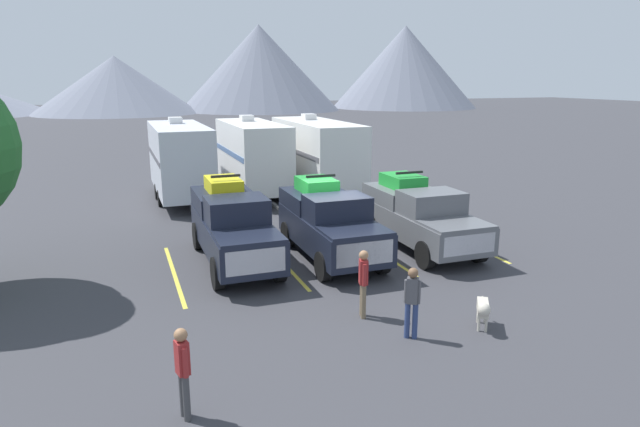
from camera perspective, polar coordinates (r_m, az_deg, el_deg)
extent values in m
plane|color=#38383D|center=(18.07, 1.26, -4.51)|extent=(240.00, 240.00, 0.00)
cube|color=black|center=(17.34, -8.90, -2.21)|extent=(1.94, 5.80, 0.96)
cube|color=black|center=(15.24, -7.43, -2.38)|extent=(1.84, 1.63, 0.08)
cube|color=black|center=(16.62, -8.66, 0.26)|extent=(1.80, 1.52, 0.81)
cube|color=slate|center=(16.04, -8.24, -0.08)|extent=(1.68, 0.24, 0.60)
cube|color=black|center=(18.64, -9.93, 1.36)|extent=(1.88, 2.67, 0.60)
cube|color=silver|center=(14.65, -6.70, -4.96)|extent=(1.62, 0.07, 0.67)
cylinder|color=black|center=(15.85, -4.31, -5.46)|extent=(0.29, 0.93, 0.92)
cylinder|color=black|center=(15.50, -10.59, -6.12)|extent=(0.29, 0.93, 0.92)
cylinder|color=black|center=(19.50, -7.46, -1.82)|extent=(0.29, 0.93, 0.92)
cylinder|color=black|center=(19.22, -12.56, -2.28)|extent=(0.29, 0.93, 0.92)
cube|color=yellow|center=(18.54, -10.00, 2.95)|extent=(1.06, 1.71, 0.45)
cylinder|color=black|center=(18.05, -8.33, 2.71)|extent=(0.18, 0.44, 0.44)
cylinder|color=black|center=(17.90, -11.01, 2.50)|extent=(0.18, 0.44, 0.44)
cylinder|color=black|center=(19.18, -9.05, 3.34)|extent=(0.18, 0.44, 0.44)
cylinder|color=black|center=(19.04, -11.58, 3.15)|extent=(0.18, 0.44, 0.44)
cube|color=black|center=(18.01, -9.78, 3.85)|extent=(0.95, 0.09, 0.08)
cube|color=black|center=(17.62, 1.18, -1.87)|extent=(2.05, 5.24, 0.96)
cube|color=black|center=(15.80, 3.65, -1.79)|extent=(1.94, 1.48, 0.08)
cube|color=black|center=(16.97, 1.76, 0.55)|extent=(1.90, 1.37, 0.78)
cube|color=slate|center=(16.47, 2.46, 0.27)|extent=(1.78, 0.23, 0.57)
cube|color=black|center=(18.72, -0.37, 1.47)|extent=(1.99, 2.42, 0.56)
cube|color=silver|center=(15.32, 4.67, -4.16)|extent=(1.71, 0.07, 0.67)
cylinder|color=black|center=(16.56, 6.40, -4.74)|extent=(0.29, 0.87, 0.87)
cylinder|color=black|center=(15.86, 0.35, -5.50)|extent=(0.29, 0.87, 0.87)
cylinder|color=black|center=(19.67, 1.82, -1.65)|extent=(0.29, 0.87, 0.87)
cylinder|color=black|center=(19.08, -3.36, -2.16)|extent=(0.29, 0.87, 0.87)
cube|color=green|center=(18.61, -0.37, 2.99)|extent=(1.12, 1.55, 0.45)
cylinder|color=black|center=(18.28, 1.53, 2.77)|extent=(0.18, 0.44, 0.44)
cylinder|color=black|center=(17.98, -1.17, 2.58)|extent=(0.18, 0.44, 0.44)
cylinder|color=black|center=(19.26, 0.37, 3.34)|extent=(0.18, 0.44, 0.44)
cylinder|color=black|center=(18.97, -2.20, 3.17)|extent=(0.18, 0.44, 0.44)
cube|color=black|center=(18.15, 0.08, 3.91)|extent=(1.01, 0.09, 0.08)
cube|color=#595B60|center=(19.03, 10.58, -1.04)|extent=(2.11, 5.50, 0.87)
cube|color=#595B60|center=(17.30, 13.94, -1.09)|extent=(2.01, 1.55, 0.08)
cube|color=#595B60|center=(18.42, 11.46, 1.07)|extent=(1.96, 1.44, 0.78)
cube|color=slate|center=(17.94, 12.41, 0.81)|extent=(1.83, 0.23, 0.57)
cube|color=#595B60|center=(20.11, 8.54, 1.95)|extent=(2.05, 2.54, 0.56)
cube|color=silver|center=(16.83, 15.24, -3.12)|extent=(1.77, 0.07, 0.61)
cylinder|color=black|center=(18.17, 16.10, -3.51)|extent=(0.29, 0.88, 0.88)
cylinder|color=black|center=(17.14, 10.89, -4.24)|extent=(0.29, 0.88, 0.88)
cylinder|color=black|center=(21.16, 10.22, -0.73)|extent=(0.29, 0.88, 0.88)
cylinder|color=black|center=(20.29, 5.53, -1.21)|extent=(0.29, 0.88, 0.88)
cube|color=green|center=(20.02, 8.59, 3.37)|extent=(1.15, 1.62, 0.45)
cylinder|color=black|center=(19.77, 10.55, 3.15)|extent=(0.18, 0.44, 0.44)
cylinder|color=black|center=(19.32, 8.15, 2.99)|extent=(0.18, 0.44, 0.44)
cylinder|color=black|center=(20.72, 9.01, 3.69)|extent=(0.18, 0.44, 0.44)
cylinder|color=black|center=(20.29, 6.68, 3.56)|extent=(0.18, 0.44, 0.44)
cube|color=black|center=(19.56, 9.27, 4.22)|extent=(1.04, 0.09, 0.08)
cube|color=gold|center=(17.10, -14.90, -6.06)|extent=(0.12, 5.50, 0.01)
cube|color=gold|center=(17.67, -3.99, -4.95)|extent=(0.12, 5.50, 0.01)
cube|color=gold|center=(18.84, 5.87, -3.79)|extent=(0.12, 5.50, 0.01)
cube|color=gold|center=(20.49, 14.34, -2.70)|extent=(0.12, 5.50, 0.01)
cube|color=silver|center=(26.66, -14.33, 5.60)|extent=(2.37, 6.78, 3.06)
cube|color=#595960|center=(26.54, -16.87, 5.74)|extent=(0.06, 6.49, 0.24)
cube|color=silver|center=(27.49, -14.79, 9.34)|extent=(0.60, 0.70, 0.30)
cube|color=#333333|center=(23.09, -12.92, 0.05)|extent=(0.13, 1.20, 0.12)
cylinder|color=black|center=(26.29, -11.60, 1.92)|extent=(0.22, 0.76, 0.76)
cylinder|color=black|center=(26.06, -16.24, 1.54)|extent=(0.22, 0.76, 0.76)
cylinder|color=black|center=(27.87, -12.14, 2.56)|extent=(0.22, 0.76, 0.76)
cylinder|color=black|center=(27.64, -16.52, 2.21)|extent=(0.22, 0.76, 0.76)
cube|color=white|center=(27.30, -7.03, 6.13)|extent=(2.35, 6.69, 3.07)
cube|color=#4C6B99|center=(27.03, -9.45, 6.30)|extent=(0.06, 6.41, 0.24)
cube|color=silver|center=(28.10, -7.62, 9.79)|extent=(0.60, 0.70, 0.30)
cube|color=#333333|center=(23.87, -4.64, 0.80)|extent=(0.13, 1.20, 0.12)
cylinder|color=black|center=(27.09, -4.33, 2.52)|extent=(0.22, 0.76, 0.76)
cylinder|color=black|center=(26.58, -8.73, 2.17)|extent=(0.22, 0.76, 0.76)
cylinder|color=black|center=(28.60, -5.24, 3.10)|extent=(0.22, 0.76, 0.76)
cylinder|color=black|center=(28.12, -9.42, 2.79)|extent=(0.22, 0.76, 0.76)
cube|color=white|center=(27.51, -0.37, 6.33)|extent=(2.48, 7.52, 3.11)
cube|color=#595960|center=(27.09, -2.83, 6.52)|extent=(0.06, 7.20, 0.24)
cube|color=silver|center=(28.39, -1.18, 10.01)|extent=(0.60, 0.70, 0.30)
cube|color=#333333|center=(23.85, 3.27, 0.82)|extent=(0.13, 1.20, 0.12)
cylinder|color=black|center=(27.37, 2.50, 2.66)|extent=(0.22, 0.76, 0.76)
cylinder|color=black|center=(26.59, -1.96, 2.33)|extent=(0.22, 0.76, 0.76)
cylinder|color=black|center=(29.01, 1.10, 3.31)|extent=(0.22, 0.76, 0.76)
cylinder|color=black|center=(28.27, -3.13, 3.01)|extent=(0.22, 0.76, 0.76)
cylinder|color=#726047|center=(13.51, 4.53, -9.12)|extent=(0.13, 0.13, 0.86)
cylinder|color=#726047|center=(13.67, 4.41, -8.83)|extent=(0.13, 0.13, 0.86)
cube|color=maroon|center=(13.32, 4.53, -6.06)|extent=(0.26, 0.29, 0.61)
sphere|color=#9E704C|center=(13.18, 4.57, -4.33)|extent=(0.23, 0.23, 0.23)
cylinder|color=maroon|center=(13.20, 4.63, -6.39)|extent=(0.10, 0.10, 0.55)
cylinder|color=maroon|center=(13.46, 4.43, -5.98)|extent=(0.10, 0.10, 0.55)
cylinder|color=navy|center=(12.69, 9.05, -10.88)|extent=(0.12, 0.12, 0.84)
cylinder|color=navy|center=(12.68, 9.83, -10.94)|extent=(0.12, 0.12, 0.84)
cube|color=#4C4C51|center=(12.41, 9.57, -7.89)|extent=(0.31, 0.30, 0.60)
sphere|color=brown|center=(12.26, 9.65, -6.10)|extent=(0.23, 0.23, 0.23)
cylinder|color=#4C4C51|center=(12.43, 8.94, -7.97)|extent=(0.10, 0.10, 0.54)
cylinder|color=#4C4C51|center=(12.41, 10.19, -8.06)|extent=(0.10, 0.10, 0.54)
cylinder|color=#3F3F42|center=(10.08, -13.69, -18.13)|extent=(0.12, 0.12, 0.84)
cylinder|color=#3F3F42|center=(10.22, -14.05, -17.67)|extent=(0.12, 0.12, 0.84)
cube|color=maroon|center=(9.79, -14.12, -14.30)|extent=(0.25, 0.28, 0.60)
sphere|color=#9E704C|center=(9.61, -14.27, -12.13)|extent=(0.23, 0.23, 0.23)
cylinder|color=maroon|center=(9.69, -13.83, -14.80)|extent=(0.10, 0.10, 0.54)
cylinder|color=maroon|center=(9.92, -14.39, -14.13)|extent=(0.10, 0.10, 0.54)
cube|color=beige|center=(13.54, 16.55, -9.35)|extent=(0.58, 0.71, 0.27)
sphere|color=beige|center=(13.16, 16.67, -9.55)|extent=(0.30, 0.30, 0.30)
cylinder|color=beige|center=(13.87, 16.49, -8.54)|extent=(0.12, 0.15, 0.20)
cylinder|color=beige|center=(13.46, 16.87, -10.99)|extent=(0.06, 0.06, 0.35)
cylinder|color=beige|center=(13.44, 16.15, -10.96)|extent=(0.06, 0.06, 0.35)
cylinder|color=beige|center=(13.89, 16.75, -10.17)|extent=(0.06, 0.06, 0.35)
cylinder|color=beige|center=(13.88, 16.07, -10.14)|extent=(0.06, 0.06, 0.35)
cone|color=slate|center=(98.51, -20.43, 12.41)|extent=(26.78, 26.78, 9.25)
cone|color=slate|center=(102.81, -6.32, 14.80)|extent=(28.83, 28.83, 14.98)
cone|color=slate|center=(112.78, 8.76, 14.80)|extent=(28.17, 28.17, 15.61)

